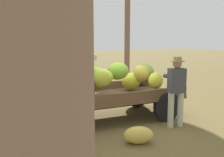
{
  "coord_description": "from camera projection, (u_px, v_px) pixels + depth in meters",
  "views": [
    {
      "loc": [
        3.32,
        6.29,
        2.29
      ],
      "look_at": [
        -0.01,
        -0.17,
        1.12
      ],
      "focal_mm": 43.8,
      "sensor_mm": 36.0,
      "label": 1
    }
  ],
  "objects": [
    {
      "name": "ground_plane",
      "position": [
        115.0,
        120.0,
        7.38
      ],
      "size": [
        60.0,
        60.0,
        0.0
      ],
      "primitive_type": "plane",
      "color": "brown"
    },
    {
      "name": "truck",
      "position": [
        94.0,
        88.0,
        7.2
      ],
      "size": [
        4.53,
        1.98,
        1.83
      ],
      "rotation": [
        0.0,
        0.0,
        -0.04
      ],
      "color": "black",
      "rests_on": "ground"
    },
    {
      "name": "wooden_crate",
      "position": [
        163.0,
        100.0,
        8.98
      ],
      "size": [
        0.62,
        0.62,
        0.36
      ],
      "primitive_type": "cube",
      "rotation": [
        0.0,
        0.0,
        2.07
      ],
      "color": "olive",
      "rests_on": "ground"
    },
    {
      "name": "farmer",
      "position": [
        176.0,
        87.0,
        6.73
      ],
      "size": [
        0.53,
        0.49,
        1.77
      ],
      "rotation": [
        0.0,
        0.0,
        -1.8
      ],
      "color": "#B1B59B",
      "rests_on": "ground"
    },
    {
      "name": "loose_banana_bunch",
      "position": [
        138.0,
        135.0,
        5.79
      ],
      "size": [
        0.73,
        0.6,
        0.38
      ],
      "primitive_type": "ellipsoid",
      "rotation": [
        0.0,
        -0.01,
        2.74
      ],
      "color": "gold",
      "rests_on": "ground"
    }
  ]
}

